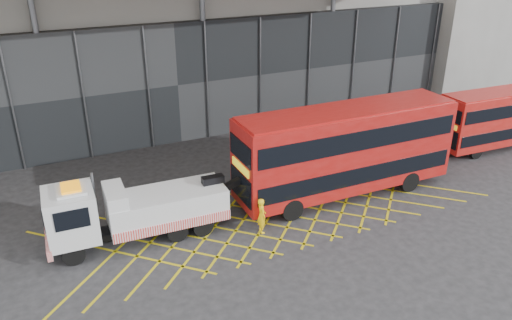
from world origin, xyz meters
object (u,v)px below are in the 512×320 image
bus_second (505,115)px  worker (262,215)px  recovery_truck (132,210)px  bus_towed (346,148)px

bus_second → worker: bearing=-169.1°
recovery_truck → bus_second: 24.88m
bus_towed → bus_second: bus_towed is taller
recovery_truck → worker: size_ratio=5.38×
recovery_truck → bus_second: bearing=3.8°
bus_second → recovery_truck: bearing=-175.5°
recovery_truck → bus_towed: bus_towed is taller
bus_towed → bus_second: 13.55m
bus_towed → bus_second: (13.50, 1.05, -0.56)m
bus_second → bus_towed: bearing=-172.3°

